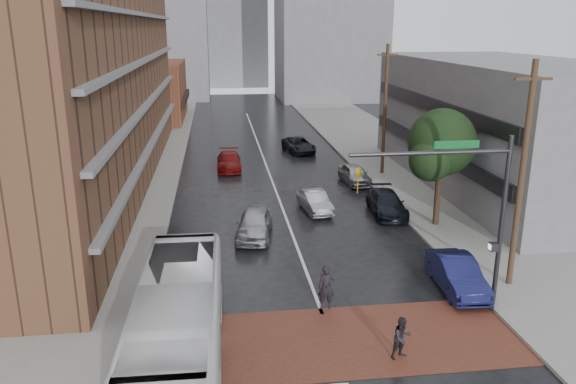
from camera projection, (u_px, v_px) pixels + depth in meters
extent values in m
plane|color=black|center=(335.00, 348.00, 20.40)|extent=(160.00, 160.00, 0.00)
cube|color=brown|center=(332.00, 341.00, 20.87)|extent=(14.00, 5.00, 0.02)
cube|color=gray|center=(120.00, 179.00, 42.76)|extent=(9.00, 90.00, 0.15)
cube|color=gray|center=(411.00, 169.00, 45.55)|extent=(9.00, 90.00, 0.15)
cube|color=brown|center=(151.00, 91.00, 69.31)|extent=(8.00, 16.00, 7.00)
cube|color=gray|center=(505.00, 124.00, 40.14)|extent=(11.00, 26.00, 9.00)
cube|color=gray|center=(234.00, 22.00, 107.35)|extent=(12.00, 10.00, 24.00)
cylinder|color=#332319|center=(438.00, 193.00, 32.27)|extent=(0.36, 0.36, 4.00)
sphere|color=black|center=(442.00, 142.00, 31.42)|extent=(3.80, 3.80, 3.80)
sphere|color=black|center=(431.00, 160.00, 30.78)|extent=(2.40, 2.40, 2.40)
sphere|color=black|center=(449.00, 149.00, 32.45)|extent=(2.60, 2.60, 2.60)
cylinder|color=#2D2D33|center=(502.00, 223.00, 22.64)|extent=(0.20, 0.20, 7.20)
cylinder|color=#2D2D33|center=(431.00, 153.00, 21.40)|extent=(6.40, 0.16, 0.16)
imported|color=gold|center=(358.00, 181.00, 21.34)|extent=(0.20, 0.16, 1.00)
cube|color=#0C5926|center=(457.00, 145.00, 21.43)|extent=(1.80, 0.05, 0.30)
cube|color=#2D2D33|center=(493.00, 247.00, 22.89)|extent=(0.30, 0.30, 0.35)
cylinder|color=#473321|center=(521.00, 179.00, 23.85)|extent=(0.26, 0.26, 10.00)
cube|color=#473321|center=(534.00, 79.00, 22.65)|extent=(1.60, 0.12, 0.12)
cylinder|color=#473321|center=(385.00, 111.00, 42.87)|extent=(0.26, 0.26, 10.00)
cube|color=#473321|center=(388.00, 55.00, 41.68)|extent=(1.60, 0.12, 0.12)
imported|color=silver|center=(177.00, 333.00, 18.32)|extent=(2.97, 11.79, 3.27)
imported|color=black|center=(326.00, 288.00, 23.01)|extent=(0.73, 0.52, 1.89)
imported|color=black|center=(402.00, 338.00, 19.61)|extent=(0.91, 0.82, 1.55)
imported|color=#A8AAB0|center=(255.00, 224.00, 30.98)|extent=(2.56, 4.79, 1.55)
imported|color=#B5BABD|center=(315.00, 202.00, 35.27)|extent=(1.89, 4.10, 1.30)
imported|color=#670C0B|center=(229.00, 161.00, 45.65)|extent=(2.00, 4.81, 1.39)
imported|color=black|center=(299.00, 145.00, 52.01)|extent=(2.94, 5.15, 1.35)
imported|color=#141849|center=(457.00, 274.00, 24.75)|extent=(1.81, 4.59, 1.49)
imported|color=black|center=(387.00, 203.00, 34.81)|extent=(2.22, 4.87, 1.38)
imported|color=#ABAEB2|center=(355.00, 174.00, 41.61)|extent=(2.03, 4.28, 1.41)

